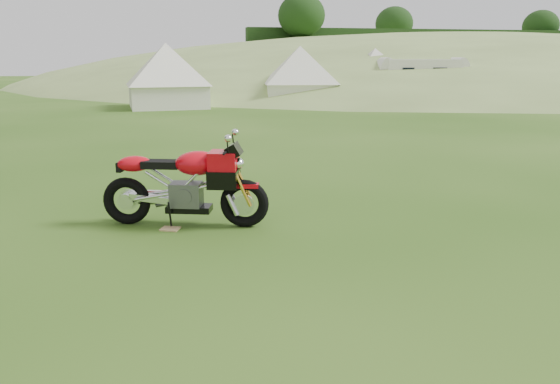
{
  "coord_description": "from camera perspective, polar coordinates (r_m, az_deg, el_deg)",
  "views": [
    {
      "loc": [
        -0.83,
        -4.72,
        2.03
      ],
      "look_at": [
        0.26,
        0.4,
        0.73
      ],
      "focal_mm": 35.0,
      "sensor_mm": 36.0,
      "label": 1
    }
  ],
  "objects": [
    {
      "name": "ground",
      "position": [
        5.21,
        -1.93,
        -8.98
      ],
      "size": [
        120.0,
        120.0,
        0.0
      ],
      "primitive_type": "plane",
      "color": "#274C10",
      "rests_on": "ground"
    },
    {
      "name": "hillside",
      "position": [
        51.2,
        17.29,
        11.08
      ],
      "size": [
        80.0,
        64.0,
        8.0
      ],
      "primitive_type": "ellipsoid",
      "color": "olive",
      "rests_on": "ground"
    },
    {
      "name": "hedgerow",
      "position": [
        51.2,
        17.29,
        11.08
      ],
      "size": [
        36.0,
        1.2,
        8.6
      ],
      "primitive_type": null,
      "color": "black",
      "rests_on": "ground"
    },
    {
      "name": "sport_motorcycle",
      "position": [
        6.73,
        -9.98,
        1.37
      ],
      "size": [
        2.02,
        1.03,
        1.18
      ],
      "primitive_type": null,
      "rotation": [
        0.0,
        0.0,
        -0.29
      ],
      "color": "red",
      "rests_on": "ground"
    },
    {
      "name": "plywood_board",
      "position": [
        6.73,
        -11.4,
        -3.79
      ],
      "size": [
        0.27,
        0.24,
        0.02
      ],
      "primitive_type": "cube",
      "rotation": [
        0.0,
        0.0,
        -0.39
      ],
      "color": "tan",
      "rests_on": "ground"
    },
    {
      "name": "tent_left",
      "position": [
        23.13,
        -11.73,
        11.87
      ],
      "size": [
        3.24,
        3.24,
        2.6
      ],
      "primitive_type": null,
      "rotation": [
        0.0,
        0.0,
        0.09
      ],
      "color": "white",
      "rests_on": "ground"
    },
    {
      "name": "tent_mid",
      "position": [
        24.55,
        2.09,
        12.19
      ],
      "size": [
        3.32,
        3.32,
        2.55
      ],
      "primitive_type": null,
      "rotation": [
        0.0,
        0.0,
        -0.14
      ],
      "color": "silver",
      "rests_on": "ground"
    },
    {
      "name": "tent_right",
      "position": [
        28.51,
        9.83,
        12.21
      ],
      "size": [
        2.93,
        2.93,
        2.52
      ],
      "primitive_type": null,
      "rotation": [
        0.0,
        0.0,
        -0.01
      ],
      "color": "silver",
      "rests_on": "ground"
    },
    {
      "name": "caravan",
      "position": [
        26.67,
        14.45,
        11.27
      ],
      "size": [
        4.46,
        2.65,
        1.95
      ],
      "primitive_type": null,
      "rotation": [
        0.0,
        0.0,
        -0.2
      ],
      "color": "white",
      "rests_on": "ground"
    }
  ]
}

